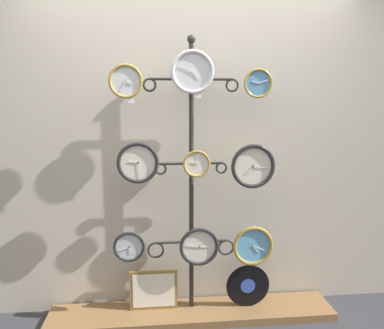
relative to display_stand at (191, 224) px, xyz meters
The scene contains 16 objects.
shop_wall 0.69m from the display_stand, 90.00° to the left, with size 4.40×0.04×2.80m.
low_shelf 0.70m from the display_stand, 90.00° to the right, with size 2.20×0.36×0.06m.
display_stand is the anchor object (origin of this frame).
clock_top_left 1.16m from the display_stand, 168.45° to the right, with size 0.23×0.04×0.23m.
clock_top_center 1.13m from the display_stand, 89.70° to the right, with size 0.30×0.04×0.30m.
clock_top_right 1.16m from the display_stand, 10.04° to the right, with size 0.21×0.04×0.21m.
clock_middle_left 0.64m from the display_stand, 167.81° to the right, with size 0.30×0.04×0.30m.
clock_middle_center 0.49m from the display_stand, 68.70° to the right, with size 0.20×0.04×0.20m.
clock_middle_right 0.65m from the display_stand, 12.67° to the right, with size 0.33×0.04×0.33m.
clock_bottom_left 0.49m from the display_stand, 168.92° to the right, with size 0.23×0.04×0.23m.
clock_bottom_center 0.18m from the display_stand, 60.59° to the right, with size 0.30×0.04×0.30m.
clock_bottom_right 0.49m from the display_stand, 13.59° to the right, with size 0.31×0.04×0.31m.
vinyl_record 0.67m from the display_stand, ahead, with size 0.34×0.01×0.34m.
picture_frame 0.59m from the display_stand, behind, with size 0.37×0.02×0.31m.
price_tag_upper 1.03m from the display_stand, 167.33° to the right, with size 0.04×0.00×0.03m.
price_tag_mid 0.97m from the display_stand, 63.43° to the right, with size 0.04×0.00×0.03m.
Camera 1 is at (-0.27, -2.32, 1.65)m, focal length 35.00 mm.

